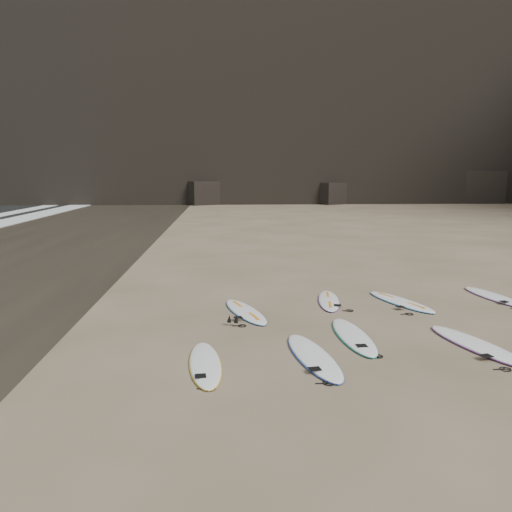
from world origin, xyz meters
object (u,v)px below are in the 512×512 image
at_px(surfboard_2, 353,336).
at_px(surfboard_3, 477,344).
at_px(surfboard_8, 494,296).
at_px(surfboard_6, 329,300).
at_px(surfboard_1, 313,356).
at_px(surfboard_0, 205,363).
at_px(surfboard_7, 401,301).
at_px(surfboard_5, 245,311).

bearing_deg(surfboard_2, surfboard_3, -18.76).
bearing_deg(surfboard_8, surfboard_6, 172.14).
xyz_separation_m(surfboard_1, surfboard_3, (3.32, 0.39, 0.00)).
distance_m(surfboard_0, surfboard_8, 8.87).
xyz_separation_m(surfboard_1, surfboard_7, (3.01, 3.76, -0.00)).
bearing_deg(surfboard_7, surfboard_6, 152.09).
height_order(surfboard_3, surfboard_5, surfboard_3).
height_order(surfboard_6, surfboard_7, surfboard_7).
xyz_separation_m(surfboard_0, surfboard_2, (3.03, 1.31, 0.00)).
distance_m(surfboard_1, surfboard_8, 7.07).
height_order(surfboard_0, surfboard_7, surfboard_7).
xyz_separation_m(surfboard_0, surfboard_8, (7.74, 4.33, 0.00)).
height_order(surfboard_5, surfboard_7, surfboard_7).
relative_size(surfboard_5, surfboard_8, 1.00).
relative_size(surfboard_0, surfboard_6, 1.02).
height_order(surfboard_1, surfboard_7, surfboard_1).
height_order(surfboard_1, surfboard_8, surfboard_1).
distance_m(surfboard_1, surfboard_2, 1.50).
height_order(surfboard_3, surfboard_8, surfboard_3).
height_order(surfboard_1, surfboard_3, surfboard_3).
bearing_deg(surfboard_0, surfboard_1, 1.45).
height_order(surfboard_5, surfboard_8, same).
xyz_separation_m(surfboard_3, surfboard_5, (-4.43, 2.71, -0.00)).
distance_m(surfboard_5, surfboard_7, 4.18).
bearing_deg(surfboard_1, surfboard_3, -1.96).
xyz_separation_m(surfboard_5, surfboard_7, (4.12, 0.66, 0.00)).
xyz_separation_m(surfboard_1, surfboard_6, (1.15, 4.01, -0.01)).
distance_m(surfboard_1, surfboard_7, 4.82).
relative_size(surfboard_1, surfboard_6, 1.15).
height_order(surfboard_2, surfboard_5, surfboard_2).
bearing_deg(surfboard_6, surfboard_5, -149.43).
height_order(surfboard_3, surfboard_6, surfboard_3).
distance_m(surfboard_0, surfboard_5, 3.44).
distance_m(surfboard_0, surfboard_7, 6.39).
distance_m(surfboard_2, surfboard_7, 3.33).
relative_size(surfboard_7, surfboard_8, 1.01).
bearing_deg(surfboard_5, surfboard_0, -122.04).
bearing_deg(surfboard_7, surfboard_8, -13.27).
height_order(surfboard_0, surfboard_3, surfboard_3).
distance_m(surfboard_2, surfboard_8, 5.60).
bearing_deg(surfboard_3, surfboard_1, 171.88).
xyz_separation_m(surfboard_2, surfboard_6, (0.11, 2.93, -0.00)).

